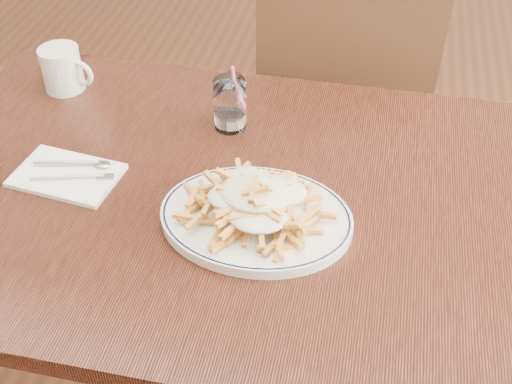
% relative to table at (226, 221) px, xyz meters
% --- Properties ---
extents(table, '(1.20, 0.80, 0.75)m').
position_rel_table_xyz_m(table, '(0.00, 0.00, 0.00)').
color(table, black).
rests_on(table, ground).
extents(chair_far, '(0.48, 0.48, 0.92)m').
position_rel_table_xyz_m(chair_far, '(0.15, 0.62, -0.15)').
color(chair_far, black).
rests_on(chair_far, ground).
extents(fries_plate, '(0.38, 0.34, 0.02)m').
position_rel_table_xyz_m(fries_plate, '(0.07, -0.07, 0.09)').
color(fries_plate, white).
rests_on(fries_plate, table).
extents(loaded_fries, '(0.27, 0.24, 0.07)m').
position_rel_table_xyz_m(loaded_fries, '(0.07, -0.07, 0.14)').
color(loaded_fries, gold).
rests_on(loaded_fries, fries_plate).
extents(napkin, '(0.20, 0.14, 0.01)m').
position_rel_table_xyz_m(napkin, '(-0.29, -0.03, 0.08)').
color(napkin, white).
rests_on(napkin, table).
extents(cutlery, '(0.17, 0.10, 0.01)m').
position_rel_table_xyz_m(cutlery, '(-0.29, -0.02, 0.09)').
color(cutlery, silver).
rests_on(cutlery, napkin).
extents(water_glass, '(0.06, 0.06, 0.14)m').
position_rel_table_xyz_m(water_glass, '(-0.04, 0.19, 0.12)').
color(water_glass, white).
rests_on(water_glass, table).
extents(coffee_mug, '(0.12, 0.09, 0.10)m').
position_rel_table_xyz_m(coffee_mug, '(-0.42, 0.26, 0.13)').
color(coffee_mug, white).
rests_on(coffee_mug, table).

